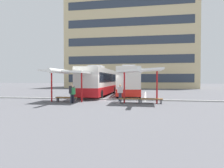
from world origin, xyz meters
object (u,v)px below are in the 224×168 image
(coach_bus_0, at_px, (99,82))
(waiting_shelter_0, at_px, (65,72))
(waiting_passenger_0, at_px, (120,92))
(bench_1, at_px, (130,99))
(waiting_shelter_1, at_px, (140,71))
(waiting_passenger_1, at_px, (73,93))
(waiting_passenger_2, at_px, (72,92))
(bench_0, at_px, (66,98))
(coach_bus_1, at_px, (129,82))
(bench_2, at_px, (151,100))

(coach_bus_0, height_order, waiting_shelter_0, coach_bus_0)
(coach_bus_0, xyz_separation_m, waiting_passenger_0, (3.50, -6.17, -0.80))
(bench_1, relative_size, waiting_passenger_0, 1.21)
(waiting_shelter_1, bearing_deg, waiting_passenger_1, -173.56)
(waiting_passenger_2, bearing_deg, coach_bus_0, 86.70)
(waiting_shelter_1, xyz_separation_m, waiting_passenger_0, (-1.95, 1.57, -1.86))
(bench_0, bearing_deg, waiting_shelter_0, -90.00)
(bench_1, xyz_separation_m, waiting_passenger_0, (-1.05, 1.38, 0.57))
(coach_bus_0, bearing_deg, waiting_passenger_0, -60.41)
(coach_bus_1, distance_m, bench_0, 10.22)
(waiting_passenger_2, bearing_deg, bench_1, 8.76)
(bench_0, bearing_deg, waiting_shelter_1, -2.25)
(coach_bus_0, xyz_separation_m, waiting_shelter_1, (5.45, -7.74, 1.06))
(waiting_shelter_0, relative_size, waiting_passenger_1, 3.17)
(coach_bus_1, height_order, bench_1, coach_bus_1)
(waiting_passenger_2, bearing_deg, waiting_shelter_0, 144.25)
(coach_bus_0, distance_m, waiting_passenger_2, 8.37)
(bench_0, distance_m, waiting_passenger_0, 5.06)
(waiting_shelter_0, xyz_separation_m, bench_2, (7.70, 0.24, -2.39))
(waiting_passenger_1, bearing_deg, coach_bus_0, 87.44)
(bench_2, relative_size, waiting_passenger_1, 1.27)
(waiting_passenger_0, xyz_separation_m, waiting_passenger_1, (-3.88, -2.22, -0.02))
(waiting_shelter_1, distance_m, bench_2, 2.61)
(coach_bus_1, xyz_separation_m, waiting_shelter_0, (-5.07, -8.98, 0.95))
(coach_bus_1, relative_size, waiting_shelter_1, 2.60)
(coach_bus_1, bearing_deg, bench_0, -120.09)
(waiting_shelter_0, distance_m, bench_0, 2.41)
(coach_bus_0, relative_size, bench_1, 6.27)
(waiting_passenger_0, height_order, waiting_passenger_2, waiting_passenger_2)
(waiting_shelter_1, xyz_separation_m, waiting_passenger_1, (-5.82, -0.66, -1.88))
(coach_bus_0, bearing_deg, bench_1, -58.92)
(bench_2, height_order, waiting_passenger_0, waiting_passenger_0)
(waiting_passenger_0, distance_m, waiting_passenger_2, 4.53)
(bench_0, distance_m, waiting_passenger_2, 1.39)
(waiting_passenger_1, bearing_deg, bench_0, 136.51)
(coach_bus_1, height_order, waiting_shelter_1, coach_bus_1)
(coach_bus_1, xyz_separation_m, waiting_passenger_2, (-4.20, -9.61, -0.78))
(bench_2, bearing_deg, coach_bus_1, 106.73)
(waiting_shelter_0, height_order, waiting_passenger_0, waiting_shelter_0)
(coach_bus_0, relative_size, waiting_passenger_1, 7.76)
(waiting_shelter_0, bearing_deg, waiting_shelter_1, -0.32)
(bench_0, distance_m, bench_2, 7.70)
(waiting_shelter_0, xyz_separation_m, bench_0, (0.00, 0.23, -2.39))
(bench_1, height_order, waiting_passenger_0, waiting_passenger_0)
(coach_bus_1, relative_size, waiting_passenger_0, 7.41)
(waiting_shelter_0, height_order, waiting_passenger_1, waiting_shelter_0)
(coach_bus_0, distance_m, coach_bus_1, 3.94)
(waiting_passenger_0, bearing_deg, coach_bus_0, 119.59)
(waiting_passenger_1, height_order, waiting_passenger_2, waiting_passenger_2)
(bench_1, relative_size, bench_2, 0.98)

